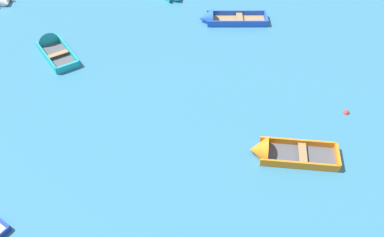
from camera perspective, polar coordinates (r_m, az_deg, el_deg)
rowboat_turquoise_distant_center at (r=29.61m, az=-17.14°, el=8.65°), size 3.38×3.92×1.31m
rowboat_blue_far_right at (r=31.09m, az=3.32°, el=12.28°), size 4.58×1.66×1.29m
rowboat_orange_near_right at (r=21.82m, az=10.14°, el=-4.13°), size 4.20×1.74×1.39m
rowboat_white_foreground_center at (r=35.97m, az=-22.84°, el=13.42°), size 3.65×3.13×1.22m
mooring_buoy_between_boats_right at (r=25.05m, az=18.64°, el=0.67°), size 0.32×0.32×0.32m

